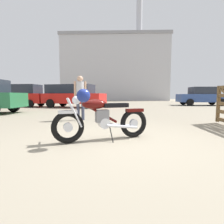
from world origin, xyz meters
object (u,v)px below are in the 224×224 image
object	(u,v)px
white_estate_far	(202,96)
vintage_motorcycle	(101,117)
silver_sedan_mid	(22,95)
bystander	(80,93)
blue_hatchback_right	(73,95)

from	to	relation	value
white_estate_far	vintage_motorcycle	bearing A→B (deg)	59.69
silver_sedan_mid	white_estate_far	size ratio (longest dim) A/B	0.93
bystander	silver_sedan_mid	bearing A→B (deg)	-146.34
bystander	blue_hatchback_right	bearing A→B (deg)	-169.71
vintage_motorcycle	silver_sedan_mid	bearing A→B (deg)	-77.91
vintage_motorcycle	white_estate_far	distance (m)	15.26
bystander	silver_sedan_mid	size ratio (longest dim) A/B	0.42
vintage_motorcycle	silver_sedan_mid	xyz separation A→B (m)	(-7.91, 10.22, 0.43)
silver_sedan_mid	white_estate_far	xyz separation A→B (m)	(15.23, 3.17, -0.08)
blue_hatchback_right	white_estate_far	distance (m)	11.51
blue_hatchback_right	bystander	bearing A→B (deg)	-59.60
bystander	white_estate_far	distance (m)	13.47
vintage_motorcycle	bystander	distance (m)	3.25
blue_hatchback_right	vintage_motorcycle	bearing A→B (deg)	-58.71
vintage_motorcycle	bystander	xyz separation A→B (m)	(-1.22, 2.97, 0.53)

